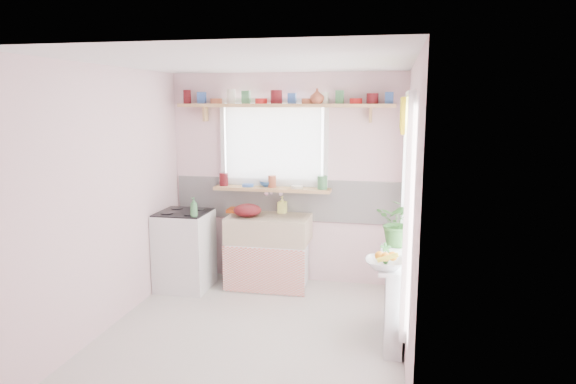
# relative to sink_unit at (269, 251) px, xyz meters

# --- Properties ---
(room) EXTENTS (3.20, 3.20, 3.20)m
(room) POSITION_rel_sink_unit_xyz_m (0.81, -0.43, 0.94)
(room) COLOR beige
(room) RESTS_ON ground
(sink_unit) EXTENTS (0.95, 0.65, 1.11)m
(sink_unit) POSITION_rel_sink_unit_xyz_m (0.00, 0.00, 0.00)
(sink_unit) COLOR white
(sink_unit) RESTS_ON ground
(cooker) EXTENTS (0.58, 0.58, 0.93)m
(cooker) POSITION_rel_sink_unit_xyz_m (-0.95, -0.24, 0.03)
(cooker) COLOR white
(cooker) RESTS_ON ground
(radiator_ledge) EXTENTS (0.22, 0.95, 0.78)m
(radiator_ledge) POSITION_rel_sink_unit_xyz_m (1.45, -1.09, -0.03)
(radiator_ledge) COLOR white
(radiator_ledge) RESTS_ON ground
(windowsill) EXTENTS (1.40, 0.22, 0.04)m
(windowsill) POSITION_rel_sink_unit_xyz_m (-0.00, 0.19, 0.71)
(windowsill) COLOR tan
(windowsill) RESTS_ON room
(pine_shelf) EXTENTS (2.52, 0.24, 0.04)m
(pine_shelf) POSITION_rel_sink_unit_xyz_m (0.15, 0.18, 1.69)
(pine_shelf) COLOR tan
(pine_shelf) RESTS_ON room
(shelf_crockery) EXTENTS (2.47, 0.11, 0.12)m
(shelf_crockery) POSITION_rel_sink_unit_xyz_m (0.15, 0.18, 1.76)
(shelf_crockery) COLOR #590F14
(shelf_crockery) RESTS_ON pine_shelf
(sill_crockery) EXTENTS (1.35, 0.11, 0.12)m
(sill_crockery) POSITION_rel_sink_unit_xyz_m (-0.00, 0.19, 0.78)
(sill_crockery) COLOR #590F14
(sill_crockery) RESTS_ON windowsill
(dish_tray) EXTENTS (0.38, 0.29, 0.04)m
(dish_tray) POSITION_rel_sink_unit_xyz_m (-0.36, 0.21, 0.44)
(dish_tray) COLOR #D55112
(dish_tray) RESTS_ON sink_unit
(colander) EXTENTS (0.37, 0.37, 0.15)m
(colander) POSITION_rel_sink_unit_xyz_m (-0.24, -0.06, 0.49)
(colander) COLOR #530E12
(colander) RESTS_ON sink_unit
(jade_plant) EXTENTS (0.51, 0.47, 0.47)m
(jade_plant) POSITION_rel_sink_unit_xyz_m (1.48, -0.69, 0.58)
(jade_plant) COLOR #2E5E25
(jade_plant) RESTS_ON radiator_ledge
(fruit_bowl) EXTENTS (0.35, 0.35, 0.08)m
(fruit_bowl) POSITION_rel_sink_unit_xyz_m (1.36, -1.42, 0.38)
(fruit_bowl) COLOR silver
(fruit_bowl) RESTS_ON radiator_ledge
(herb_pot) EXTENTS (0.12, 0.10, 0.19)m
(herb_pot) POSITION_rel_sink_unit_xyz_m (1.36, -1.31, 0.44)
(herb_pot) COLOR #2F712D
(herb_pot) RESTS_ON radiator_ledge
(soap_bottle_sink) EXTENTS (0.10, 0.11, 0.20)m
(soap_bottle_sink) POSITION_rel_sink_unit_xyz_m (0.12, 0.21, 0.52)
(soap_bottle_sink) COLOR #E6E867
(soap_bottle_sink) RESTS_ON sink_unit
(sill_cup) EXTENTS (0.13, 0.13, 0.09)m
(sill_cup) POSITION_rel_sink_unit_xyz_m (-0.62, 0.25, 0.77)
(sill_cup) COLOR #EEE6CE
(sill_cup) RESTS_ON windowsill
(sill_bowl) EXTENTS (0.27, 0.27, 0.07)m
(sill_bowl) POSITION_rel_sink_unit_xyz_m (-0.06, 0.25, 0.76)
(sill_bowl) COLOR #2F5D9B
(sill_bowl) RESTS_ON windowsill
(shelf_vase) EXTENTS (0.18, 0.18, 0.17)m
(shelf_vase) POSITION_rel_sink_unit_xyz_m (0.54, 0.12, 1.79)
(shelf_vase) COLOR #9E4B30
(shelf_vase) RESTS_ON pine_shelf
(cooker_bottle) EXTENTS (0.11, 0.11, 0.22)m
(cooker_bottle) POSITION_rel_sink_unit_xyz_m (-0.73, -0.46, 0.59)
(cooker_bottle) COLOR #40804A
(cooker_bottle) RESTS_ON cooker
(fruit) EXTENTS (0.20, 0.14, 0.10)m
(fruit) POSITION_rel_sink_unit_xyz_m (1.37, -1.41, 0.45)
(fruit) COLOR orange
(fruit) RESTS_ON fruit_bowl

